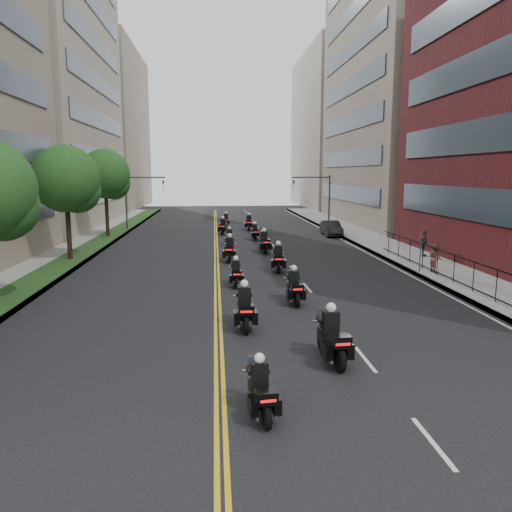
{
  "coord_description": "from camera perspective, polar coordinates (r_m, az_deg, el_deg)",
  "views": [
    {
      "loc": [
        -1.52,
        -9.8,
        5.88
      ],
      "look_at": [
        0.51,
        14.77,
        1.75
      ],
      "focal_mm": 35.0,
      "sensor_mm": 36.0,
      "label": 1
    }
  ],
  "objects": [
    {
      "name": "ground",
      "position": [
        11.53,
        3.78,
        -21.18
      ],
      "size": [
        160.0,
        160.0,
        0.0
      ],
      "primitive_type": "plane",
      "color": "black",
      "rests_on": "ground"
    },
    {
      "name": "sidewalk_right",
      "position": [
        37.78,
        16.3,
        0.29
      ],
      "size": [
        4.0,
        90.0,
        0.15
      ],
      "primitive_type": "cube",
      "color": "gray",
      "rests_on": "ground"
    },
    {
      "name": "sidewalk_left",
      "position": [
        36.8,
        -21.21,
        -0.21
      ],
      "size": [
        4.0,
        90.0,
        0.15
      ],
      "primitive_type": "cube",
      "color": "gray",
      "rests_on": "ground"
    },
    {
      "name": "grass_strip",
      "position": [
        36.57,
        -20.02,
        -0.05
      ],
      "size": [
        2.0,
        90.0,
        0.04
      ],
      "primitive_type": "cube",
      "color": "#1C3E16",
      "rests_on": "sidewalk_left"
    },
    {
      "name": "building_right_tan",
      "position": [
        62.87,
        17.61,
        17.43
      ],
      "size": [
        15.11,
        28.0,
        30.0
      ],
      "color": "gray",
      "rests_on": "ground"
    },
    {
      "name": "building_right_far",
      "position": [
        91.04,
        10.23,
        13.85
      ],
      "size": [
        15.0,
        28.0,
        26.0
      ],
      "primitive_type": "cube",
      "color": "#A19681",
      "rests_on": "ground"
    },
    {
      "name": "building_left_mid",
      "position": [
        62.31,
        -25.27,
        18.92
      ],
      "size": [
        16.11,
        28.0,
        34.0
      ],
      "color": "#A19681",
      "rests_on": "ground"
    },
    {
      "name": "building_left_far",
      "position": [
        90.43,
        -18.34,
        13.56
      ],
      "size": [
        16.0,
        28.0,
        26.0
      ],
      "primitive_type": "cube",
      "color": "gray",
      "rests_on": "ground"
    },
    {
      "name": "iron_fence",
      "position": [
        25.63,
        24.66,
        -2.57
      ],
      "size": [
        0.05,
        28.0,
        1.5
      ],
      "color": "black",
      "rests_on": "sidewalk_right"
    },
    {
      "name": "street_trees",
      "position": [
        29.97,
        -23.47,
        7.31
      ],
      "size": [
        4.4,
        38.4,
        7.98
      ],
      "color": "#312216",
      "rests_on": "ground"
    },
    {
      "name": "traffic_signal_right",
      "position": [
        53.01,
        7.37,
        7.08
      ],
      "size": [
        4.09,
        0.2,
        5.6
      ],
      "color": "#3F3F44",
      "rests_on": "ground"
    },
    {
      "name": "traffic_signal_left",
      "position": [
        52.46,
        -13.62,
        6.87
      ],
      "size": [
        4.09,
        0.2,
        5.6
      ],
      "color": "#3F3F44",
      "rests_on": "ground"
    },
    {
      "name": "motorcycle_0",
      "position": [
        12.57,
        0.53,
        -15.24
      ],
      "size": [
        0.61,
        2.11,
        1.56
      ],
      "rotation": [
        0.0,
        0.0,
        0.12
      ],
      "color": "black",
      "rests_on": "ground"
    },
    {
      "name": "motorcycle_1",
      "position": [
        15.95,
        8.66,
        -9.38
      ],
      "size": [
        0.67,
        2.55,
        1.88
      ],
      "rotation": [
        0.0,
        0.0,
        0.08
      ],
      "color": "black",
      "rests_on": "ground"
    },
    {
      "name": "motorcycle_2",
      "position": [
        19.13,
        -1.31,
        -6.1
      ],
      "size": [
        0.58,
        2.51,
        1.86
      ],
      "rotation": [
        0.0,
        0.0,
        0.01
      ],
      "color": "black",
      "rests_on": "ground"
    },
    {
      "name": "motorcycle_3",
      "position": [
        22.73,
        4.38,
        -3.71
      ],
      "size": [
        0.54,
        2.36,
        1.75
      ],
      "rotation": [
        0.0,
        0.0,
        0.01
      ],
      "color": "black",
      "rests_on": "ground"
    },
    {
      "name": "motorcycle_4",
      "position": [
        26.13,
        -2.31,
        -2.09
      ],
      "size": [
        0.5,
        2.16,
        1.59
      ],
      "rotation": [
        0.0,
        0.0,
        0.01
      ],
      "color": "black",
      "rests_on": "ground"
    },
    {
      "name": "motorcycle_5",
      "position": [
        29.97,
        2.55,
        -0.4
      ],
      "size": [
        0.69,
        2.49,
        1.84
      ],
      "rotation": [
        0.0,
        0.0,
        -0.1
      ],
      "color": "black",
      "rests_on": "ground"
    },
    {
      "name": "motorcycle_6",
      "position": [
        33.43,
        -3.03,
        0.66
      ],
      "size": [
        0.67,
        2.55,
        1.88
      ],
      "rotation": [
        0.0,
        0.0,
        -0.08
      ],
      "color": "black",
      "rests_on": "ground"
    },
    {
      "name": "motorcycle_7",
      "position": [
        36.92,
        0.95,
        1.49
      ],
      "size": [
        0.62,
        2.5,
        1.84
      ],
      "rotation": [
        0.0,
        0.0,
        0.06
      ],
      "color": "black",
      "rests_on": "ground"
    },
    {
      "name": "motorcycle_8",
      "position": [
        40.66,
        -3.04,
        2.07
      ],
      "size": [
        0.53,
        2.13,
        1.57
      ],
      "rotation": [
        0.0,
        0.0,
        -0.06
      ],
      "color": "black",
      "rests_on": "ground"
    },
    {
      "name": "motorcycle_9",
      "position": [
        44.04,
        -0.09,
        2.68
      ],
      "size": [
        0.5,
        2.18,
        1.61
      ],
      "rotation": [
        0.0,
        0.0,
        0.0
      ],
      "color": "black",
      "rests_on": "ground"
    },
    {
      "name": "motorcycle_10",
      "position": [
        48.21,
        -3.82,
        3.31
      ],
      "size": [
        0.71,
        2.36,
        1.75
      ],
      "rotation": [
        0.0,
        0.0,
        -0.13
      ],
      "color": "black",
      "rests_on": "ground"
    },
    {
      "name": "motorcycle_11",
      "position": [
        51.58,
        -0.82,
        3.76
      ],
      "size": [
        0.65,
        2.45,
        1.8
      ],
      "rotation": [
        0.0,
        0.0,
        -0.08
      ],
      "color": "black",
      "rests_on": "ground"
    },
    {
      "name": "motorcycle_12",
      "position": [
        55.2,
        -3.45,
        4.05
      ],
      "size": [
        0.51,
        2.21,
        1.63
      ],
      "rotation": [
        0.0,
        0.0,
        -0.01
      ],
      "color": "black",
      "rests_on": "ground"
    },
    {
      "name": "parked_sedan",
      "position": [
        47.54,
        8.59,
        3.15
      ],
      "size": [
        1.55,
        4.26,
        1.39
      ],
      "primitive_type": "imported",
      "rotation": [
        0.0,
        0.0,
        -0.02
      ],
      "color": "black",
      "rests_on": "ground"
    },
    {
      "name": "pedestrian_b",
      "position": [
        30.76,
        19.77,
        -0.23
      ],
      "size": [
        0.71,
        0.87,
        1.65
      ],
      "primitive_type": "imported",
      "rotation": [
        0.0,
        0.0,
        1.68
      ],
      "color": "#865649",
      "rests_on": "sidewalk_right"
    },
    {
      "name": "pedestrian_c",
      "position": [
        36.36,
        18.65,
        1.38
      ],
      "size": [
        0.86,
        1.14,
        1.8
      ],
      "primitive_type": "imported",
      "rotation": [
        0.0,
        0.0,
        1.11
      ],
      "color": "#43444C",
      "rests_on": "sidewalk_right"
    }
  ]
}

